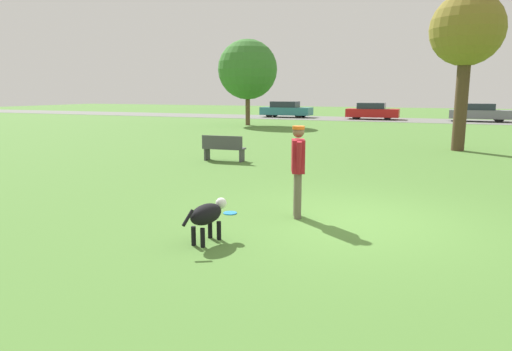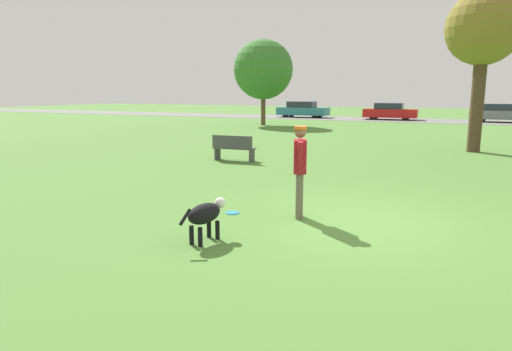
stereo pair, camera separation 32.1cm
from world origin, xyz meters
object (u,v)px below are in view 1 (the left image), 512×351
Objects in this scene: dog at (208,215)px; parked_car_teal at (286,110)px; tree_far_left at (248,70)px; tree_mid_center at (467,32)px; park_bench at (223,147)px; frisbee at (230,213)px; parked_car_grey at (479,113)px; parked_car_red at (372,111)px; person at (298,164)px.

parked_car_teal is (-9.83, 32.57, 0.26)m from dog.
tree_far_left is 0.97× the size of tree_mid_center.
tree_mid_center is 4.11× the size of park_bench.
frisbee is 23.09m from tree_far_left.
tree_mid_center reaches higher than parked_car_teal.
dog is at bearing 111.07° from park_bench.
parked_car_grey is at bearing 0.16° from parked_car_teal.
tree_far_left is 1.34× the size of parked_car_red.
parked_car_red is at bearing -178.04° from parked_car_grey.
parked_car_grey is at bearing 34.25° from tree_far_left.
parked_car_grey is (15.38, 0.09, -0.00)m from parked_car_teal.
person is 7.05m from park_bench.
tree_mid_center is at bearing -144.32° from park_bench.
park_bench is at bearing -109.26° from parked_car_grey.
parked_car_grey reaches higher than dog.
parked_car_teal is at bearing 125.12° from tree_mid_center.
tree_far_left is (-9.18, 22.64, 3.26)m from dog.
person is 0.37× the size of parked_car_teal.
park_bench is at bearing -140.53° from tree_mid_center.
frisbee is 6.59m from park_bench.
parked_car_teal reaches higher than park_bench.
tree_far_left is 1.32× the size of parked_car_grey.
parked_car_teal is at bearing 176.81° from parked_car_red.
dog is 0.18× the size of tree_far_left.
parked_car_grey is (14.73, 10.03, -3.00)m from tree_far_left.
tree_mid_center is 1.37× the size of parked_car_grey.
frisbee is 31.64m from parked_car_grey.
parked_car_teal is (-13.55, 19.26, -3.73)m from tree_mid_center.
tree_mid_center reaches higher than park_bench.
tree_mid_center reaches higher than parked_car_grey.
tree_mid_center is 1.32× the size of parked_car_teal.
tree_mid_center is 10.08m from park_bench.
tree_far_left is at bearing -73.11° from park_bench.
tree_far_left reaches higher than dog.
frisbee is at bearing 113.77° from park_bench.
dog is 0.24× the size of parked_car_red.
dog is 14.39m from tree_mid_center.
park_bench is at bearing -163.34° from person.
parked_car_grey is at bearing -113.38° from park_bench.
parked_car_red is at bearing 107.60° from tree_mid_center.
parked_car_teal is at bearing 24.98° from dog.
park_bench is (6.39, -25.15, -0.23)m from parked_car_teal.
frisbee is at bearing -73.25° from parked_car_teal.
dog is at bearing -99.30° from parked_car_grey.
tree_mid_center is (3.72, 13.32, 3.99)m from dog.
parked_car_red is (-1.95, 30.85, 0.64)m from frisbee.
parked_car_red is at bearing 93.62° from frisbee.
tree_far_left is 18.07m from parked_car_grey.
parked_car_grey is (1.83, 19.35, -3.73)m from tree_mid_center.
person is 31.18m from parked_car_grey.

